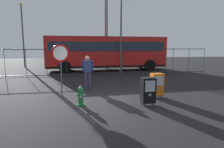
{
  "coord_description": "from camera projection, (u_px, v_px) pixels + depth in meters",
  "views": [
    {
      "loc": [
        -1.12,
        -7.04,
        2.11
      ],
      "look_at": [
        0.3,
        1.2,
        0.9
      ],
      "focal_mm": 30.03,
      "sensor_mm": 36.0,
      "label": 1
    }
  ],
  "objects": [
    {
      "name": "newspaper_box_primary",
      "position": [
        157.0,
        84.0,
        7.82
      ],
      "size": [
        0.48,
        0.42,
        1.02
      ],
      "color": "black",
      "rests_on": "ground_plane"
    },
    {
      "name": "pedestrian",
      "position": [
        88.0,
        70.0,
        9.34
      ],
      "size": [
        0.55,
        0.22,
        1.67
      ],
      "color": "#382D51",
      "rests_on": "ground_plane"
    },
    {
      "name": "ground_plane",
      "position": [
        110.0,
        101.0,
        7.36
      ],
      "size": [
        60.0,
        60.0,
        0.0
      ],
      "primitive_type": "plane",
      "color": "black"
    },
    {
      "name": "street_light_far_right",
      "position": [
        121.0,
        18.0,
        14.87
      ],
      "size": [
        0.32,
        0.32,
        7.7
      ],
      "color": "#4C4F54",
      "rests_on": "ground_plane"
    },
    {
      "name": "newspaper_box_secondary",
      "position": [
        148.0,
        90.0,
        6.77
      ],
      "size": [
        0.48,
        0.42,
        1.02
      ],
      "color": "black",
      "rests_on": "ground_plane"
    },
    {
      "name": "fire_hydrant",
      "position": [
        81.0,
        96.0,
        6.77
      ],
      "size": [
        0.33,
        0.32,
        0.75
      ],
      "color": "#1E7238",
      "rests_on": "ground_plane"
    },
    {
      "name": "street_light_far_left",
      "position": [
        105.0,
        19.0,
        18.25
      ],
      "size": [
        0.32,
        0.32,
        8.54
      ],
      "color": "#4C4F54",
      "rests_on": "ground_plane"
    },
    {
      "name": "street_light_near_right",
      "position": [
        107.0,
        18.0,
        17.59
      ],
      "size": [
        0.32,
        0.32,
        8.46
      ],
      "color": "#4C4F54",
      "rests_on": "ground_plane"
    },
    {
      "name": "bus_near",
      "position": [
        107.0,
        51.0,
        16.97
      ],
      "size": [
        10.57,
        3.01,
        3.0
      ],
      "rotation": [
        0.0,
        0.0,
        0.03
      ],
      "color": "red",
      "rests_on": "ground_plane"
    },
    {
      "name": "street_light_near_left",
      "position": [
        23.0,
        30.0,
        19.22
      ],
      "size": [
        0.32,
        0.32,
        6.55
      ],
      "color": "#4C4F54",
      "rests_on": "ground_plane"
    },
    {
      "name": "stop_sign",
      "position": [
        61.0,
        59.0,
        7.95
      ],
      "size": [
        0.71,
        0.31,
        2.23
      ],
      "color": "#4C4F54",
      "rests_on": "ground_plane"
    },
    {
      "name": "fence_barrier",
      "position": [
        95.0,
        62.0,
        13.92
      ],
      "size": [
        18.03,
        0.04,
        2.0
      ],
      "color": "#2D2D33",
      "rests_on": "ground_plane"
    }
  ]
}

